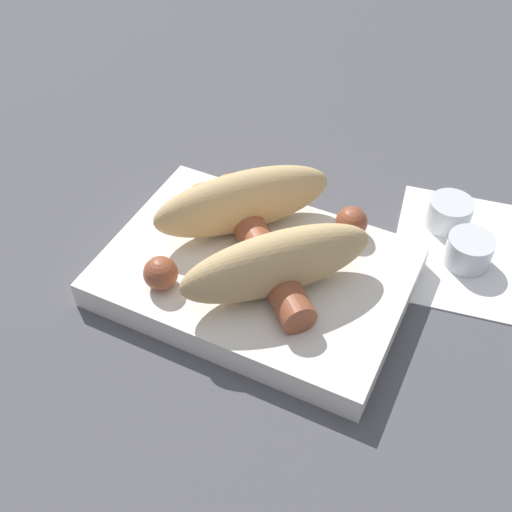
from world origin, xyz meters
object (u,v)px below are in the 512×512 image
at_px(bread_roll, 259,231).
at_px(condiment_cup_far, 449,215).
at_px(sausage, 260,247).
at_px(food_tray, 256,275).
at_px(condiment_cup_near, 468,253).

xyz_separation_m(bread_roll, condiment_cup_far, (0.13, 0.14, -0.04)).
bearing_deg(sausage, food_tray, -88.58).
xyz_separation_m(food_tray, bread_roll, (-0.00, 0.01, 0.04)).
bearing_deg(sausage, condiment_cup_near, 32.20).
bearing_deg(food_tray, bread_roll, 101.41).
distance_m(bread_roll, condiment_cup_far, 0.20).
height_order(food_tray, sausage, sausage).
xyz_separation_m(bread_roll, sausage, (0.00, -0.00, -0.02)).
bearing_deg(food_tray, sausage, 91.42).
distance_m(food_tray, condiment_cup_near, 0.19).
relative_size(bread_roll, sausage, 1.29).
bearing_deg(condiment_cup_near, food_tray, -145.84).
bearing_deg(sausage, bread_roll, 124.98).
xyz_separation_m(sausage, condiment_cup_far, (0.13, 0.14, -0.03)).
bearing_deg(condiment_cup_near, bread_roll, -148.81).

